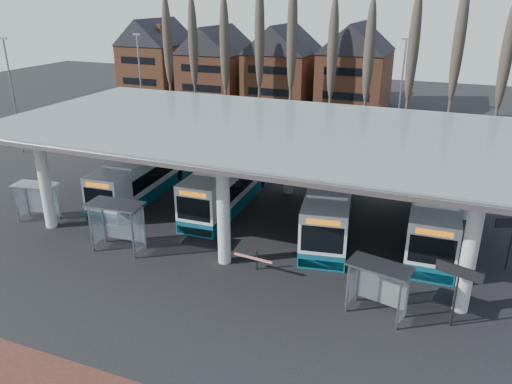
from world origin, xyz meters
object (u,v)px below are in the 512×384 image
at_px(bus_1, 231,181).
at_px(bus_2, 331,201).
at_px(bus_3, 434,210).
at_px(shelter_2, 380,278).
at_px(bus_0, 145,174).
at_px(shelter_1, 118,215).
at_px(shelter_0, 37,193).

distance_m(bus_1, bus_2, 7.37).
distance_m(bus_3, shelter_2, 9.70).
bearing_deg(shelter_2, bus_0, 166.89).
xyz_separation_m(bus_1, shelter_1, (-2.96, -8.76, 0.58)).
xyz_separation_m(bus_1, shelter_2, (11.64, -9.60, 0.35)).
relative_size(bus_1, shelter_1, 3.64).
distance_m(shelter_0, shelter_2, 21.93).
relative_size(bus_1, bus_3, 0.98).
bearing_deg(bus_2, bus_0, 169.96).
distance_m(bus_0, shelter_1, 8.65).
xyz_separation_m(bus_0, bus_2, (13.76, -0.11, 0.08)).
distance_m(bus_1, bus_3, 13.41).
height_order(bus_1, shelter_1, bus_1).
xyz_separation_m(bus_0, shelter_0, (-3.72, -6.48, 0.35)).
distance_m(bus_2, shelter_1, 12.88).
relative_size(bus_0, shelter_1, 3.53).
bearing_deg(bus_2, shelter_0, -169.56).
relative_size(bus_1, bus_2, 0.97).
height_order(bus_0, bus_2, bus_2).
bearing_deg(bus_2, bus_1, 162.67).
relative_size(bus_2, shelter_1, 3.77).
relative_size(shelter_0, shelter_1, 0.90).
xyz_separation_m(shelter_0, shelter_1, (7.22, -1.40, 0.28)).
xyz_separation_m(shelter_1, shelter_2, (14.60, -0.84, -0.23)).
relative_size(bus_1, shelter_0, 4.06).
height_order(bus_2, bus_3, bus_3).
xyz_separation_m(bus_1, shelter_0, (-10.18, -7.36, 0.30)).
xyz_separation_m(bus_3, shelter_1, (-16.37, -8.68, 0.54)).
xyz_separation_m(bus_3, shelter_2, (-1.77, -9.53, 0.31)).
distance_m(bus_0, shelter_2, 20.10).
relative_size(bus_2, shelter_0, 4.20).
height_order(bus_1, bus_2, bus_2).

